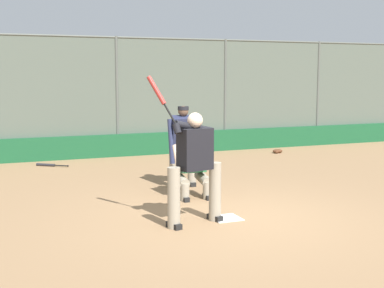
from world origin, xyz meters
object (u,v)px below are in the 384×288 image
batter_at_plate (194,164)px  catcher_behind_plate (193,163)px  fielding_glove_on_dirt (277,151)px  spare_bat_near_backstop (48,165)px  umpire_home (183,144)px

batter_at_plate → catcher_behind_plate: batter_at_plate is taller
fielding_glove_on_dirt → spare_bat_near_backstop: bearing=-1.4°
umpire_home → spare_bat_near_backstop: 4.15m
catcher_behind_plate → fielding_glove_on_dirt: catcher_behind_plate is taller
batter_at_plate → spare_bat_near_backstop: (1.41, -5.98, -0.87)m
catcher_behind_plate → umpire_home: bearing=-98.6°
umpire_home → fielding_glove_on_dirt: bearing=-133.5°
spare_bat_near_backstop → fielding_glove_on_dirt: fielding_glove_on_dirt is taller
batter_at_plate → umpire_home: 2.69m
spare_bat_near_backstop → fielding_glove_on_dirt: bearing=-144.4°
fielding_glove_on_dirt → batter_at_plate: bearing=50.0°
batter_at_plate → catcher_behind_plate: 1.71m
catcher_behind_plate → spare_bat_near_backstop: 4.88m
fielding_glove_on_dirt → umpire_home: bearing=38.5°
batter_at_plate → umpire_home: size_ratio=1.37×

